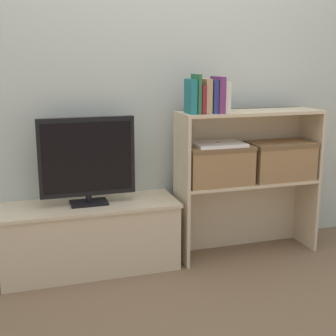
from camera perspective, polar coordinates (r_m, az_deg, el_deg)
name	(u,v)px	position (r m, az deg, el deg)	size (l,w,h in m)	color
ground_plane	(175,271)	(2.95, 0.84, -12.40)	(16.00, 16.00, 0.00)	brown
wall_back	(156,71)	(3.04, -1.46, 11.75)	(10.00, 0.05, 2.40)	#B2BCB2
tv_stand	(90,237)	(2.93, -9.46, -8.27)	(1.07, 0.38, 0.42)	#CCB793
tv	(87,159)	(2.79, -9.82, 1.06)	(0.57, 0.14, 0.52)	black
bookshelf_lower_tier	(242,205)	(3.21, 9.07, -4.48)	(0.93, 0.28, 0.50)	#CCB793
bookshelf_upper_tier	(245,136)	(3.10, 9.39, 3.92)	(0.93, 0.28, 0.46)	#CCB793
book_teal	(191,96)	(2.81, 2.77, 8.71)	(0.04, 0.13, 0.20)	#1E7075
book_forest	(196,94)	(2.82, 3.45, 9.00)	(0.02, 0.14, 0.23)	#286638
book_maroon	(200,99)	(2.84, 3.94, 8.38)	(0.02, 0.14, 0.17)	maroon
book_tan	(206,96)	(2.85, 4.61, 8.74)	(0.04, 0.13, 0.20)	tan
book_navy	(212,96)	(2.86, 5.39, 8.69)	(0.03, 0.14, 0.20)	navy
book_plum	(218,95)	(2.88, 6.10, 8.88)	(0.04, 0.16, 0.22)	#6B2D66
book_ivory	(224,97)	(2.90, 6.88, 8.57)	(0.03, 0.13, 0.19)	silver
storage_basket_left	(217,163)	(2.97, 6.05, 0.60)	(0.43, 0.25, 0.25)	#937047
storage_basket_right	(280,159)	(3.17, 13.50, 1.10)	(0.43, 0.25, 0.25)	#937047
laptop	(218,144)	(2.94, 6.11, 2.93)	(0.32, 0.23, 0.02)	white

